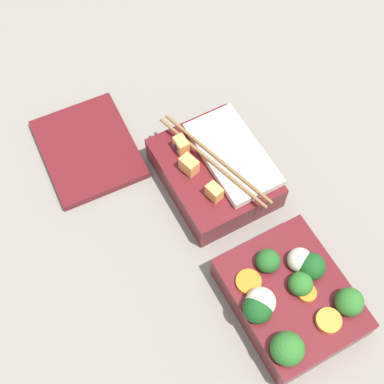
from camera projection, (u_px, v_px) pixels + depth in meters
ground_plane at (243, 234)px, 0.75m from camera, size 3.00×3.00×0.00m
bento_tray_vegetable at (291, 297)px, 0.68m from camera, size 0.17×0.14×0.08m
bento_tray_rice at (216, 170)px, 0.77m from camera, size 0.20×0.14×0.07m
bento_lid at (88, 149)px, 0.82m from camera, size 0.17×0.14×0.01m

